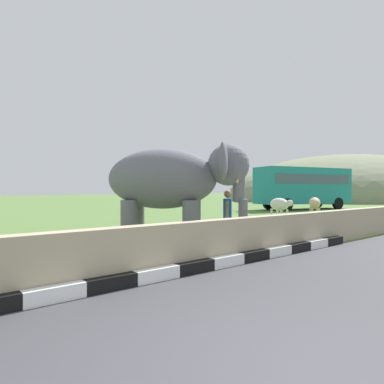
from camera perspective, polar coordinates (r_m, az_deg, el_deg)
The scene contains 8 objects.
striped_curb at distance 5.71m, azimuth -17.79°, elevation -15.32°, with size 16.20×0.20×0.24m.
barrier_parapet at distance 7.05m, azimuth -0.47°, elevation -9.11°, with size 28.00×0.36×1.00m, color tan.
elephant at distance 9.52m, azimuth -2.90°, elevation 1.95°, with size 3.84×3.83×2.94m.
person_handler at distance 10.17m, azimuth 6.06°, elevation -3.78°, with size 0.55×0.50×1.66m.
bus_teal at distance 30.10m, azimuth 18.35°, elevation 1.16°, with size 8.98×4.59×3.50m.
cow_near at distance 20.67m, azimuth 20.06°, elevation -1.84°, with size 1.76×1.48×1.23m.
cow_mid at distance 18.27m, azimuth 14.65°, elevation -2.12°, with size 1.09×1.91×1.23m.
hill_east at distance 63.75m, azimuth 24.80°, elevation -1.15°, with size 45.72×36.57×15.02m.
Camera 1 is at (-2.37, -1.43, 1.66)m, focal length 31.46 mm.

